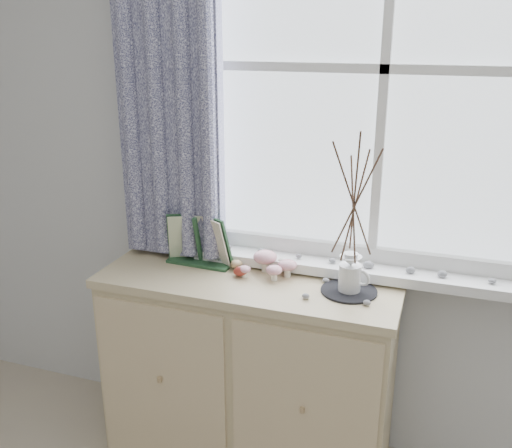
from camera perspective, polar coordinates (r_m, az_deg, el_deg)
name	(u,v)px	position (r m, az deg, el deg)	size (l,w,h in m)	color
sideboard	(248,371)	(2.47, -0.78, -14.50)	(1.20, 0.45, 0.85)	tan
botanical_book	(197,241)	(2.35, -5.96, -1.70)	(0.32, 0.13, 0.22)	#214528
toadstool_cluster	(271,263)	(2.28, 1.46, -3.91)	(0.22, 0.15, 0.09)	white
wooden_eggs	(237,264)	(2.34, -1.93, -4.01)	(0.13, 0.17, 0.06)	tan
songbird_figurine	(274,263)	(2.34, 1.82, -3.92)	(0.11, 0.05, 0.06)	beige
crocheted_doily	(349,291)	(2.18, 9.28, -6.62)	(0.21, 0.21, 0.01)	black
twig_pitcher	(354,199)	(2.06, 9.80, 2.43)	(0.28, 0.28, 0.63)	silver
sideboard_pebbles	(332,293)	(2.15, 7.65, -6.84)	(0.25, 0.19, 0.02)	gray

